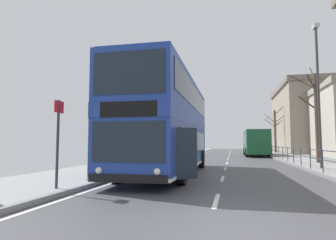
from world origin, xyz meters
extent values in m
cube|color=#44444A|center=(0.00, 0.00, -0.03)|extent=(8.40, 140.00, 0.06)
cube|color=silver|center=(0.00, 2.60, 0.00)|extent=(0.12, 2.00, 0.00)
cube|color=silver|center=(0.00, 7.40, 0.00)|extent=(0.12, 2.00, 0.00)
cube|color=silver|center=(0.00, 12.20, 0.00)|extent=(0.12, 2.00, 0.00)
cube|color=silver|center=(0.00, 17.00, 0.00)|extent=(0.12, 2.00, 0.00)
cube|color=silver|center=(0.00, 21.80, 0.00)|extent=(0.12, 2.00, 0.00)
cube|color=silver|center=(0.00, 26.60, 0.00)|extent=(0.12, 2.00, 0.00)
cube|color=silver|center=(0.00, 31.40, 0.00)|extent=(0.12, 2.00, 0.00)
cube|color=silver|center=(0.00, 36.20, 0.00)|extent=(0.12, 2.00, 0.00)
cube|color=silver|center=(0.00, 41.00, 0.00)|extent=(0.12, 2.00, 0.00)
cube|color=silver|center=(0.00, 45.80, 0.00)|extent=(0.12, 2.00, 0.00)
cube|color=silver|center=(0.00, 50.60, 0.00)|extent=(0.12, 2.00, 0.00)
cube|color=silver|center=(-3.95, 0.00, 0.00)|extent=(0.12, 133.00, 0.00)
cube|color=navy|center=(-2.62, 8.68, 1.30)|extent=(2.65, 11.40, 1.89)
cube|color=navy|center=(-2.62, 8.68, 2.49)|extent=(2.66, 11.46, 0.49)
cube|color=navy|center=(-2.62, 8.68, 3.60)|extent=(2.65, 11.40, 1.73)
cube|color=navy|center=(-2.62, 8.68, 4.51)|extent=(2.57, 11.06, 0.08)
cube|color=#19232D|center=(-2.58, 2.97, 1.52)|extent=(2.26, 0.05, 1.21)
cube|color=black|center=(-2.58, 2.96, 2.49)|extent=(1.80, 0.04, 0.47)
cube|color=#19232D|center=(-2.58, 2.97, 3.60)|extent=(2.26, 0.05, 1.31)
cube|color=black|center=(-2.58, 2.96, 0.45)|extent=(2.44, 0.10, 0.24)
cube|color=silver|center=(-2.62, 8.68, 0.41)|extent=(2.67, 11.46, 0.10)
cube|color=#19232D|center=(-1.33, 8.97, 1.56)|extent=(0.08, 8.88, 0.98)
cube|color=#19232D|center=(-1.32, 8.68, 3.69)|extent=(0.09, 10.25, 1.04)
cube|color=#19232D|center=(-3.92, 8.95, 1.56)|extent=(0.08, 8.88, 0.98)
cube|color=#19232D|center=(-3.91, 8.67, 3.69)|extent=(0.09, 10.25, 1.04)
sphere|color=white|center=(-1.68, 2.96, 0.67)|extent=(0.20, 0.20, 0.20)
sphere|color=white|center=(-3.48, 2.95, 0.67)|extent=(0.20, 0.20, 0.20)
cube|color=#19232D|center=(-1.02, 4.04, 1.16)|extent=(0.68, 0.50, 1.63)
cube|color=black|center=(-1.37, 4.34, 1.16)|extent=(0.11, 0.90, 1.63)
cylinder|color=black|center=(-1.36, 5.19, 0.52)|extent=(0.31, 1.04, 1.04)
cylinder|color=black|center=(-3.83, 5.17, 0.52)|extent=(0.31, 1.04, 1.04)
cylinder|color=black|center=(-1.41, 12.48, 0.52)|extent=(0.31, 1.04, 1.04)
cylinder|color=black|center=(-3.88, 12.46, 0.52)|extent=(0.31, 1.04, 1.04)
cube|color=#19512D|center=(3.04, 30.08, 1.61)|extent=(2.41, 9.62, 2.58)
cube|color=#19232D|center=(1.83, 30.08, 1.97)|extent=(0.03, 8.17, 1.24)
cube|color=#19232D|center=(4.25, 30.08, 1.97)|extent=(0.03, 8.17, 1.24)
cube|color=#19232D|center=(3.05, 34.90, 1.87)|extent=(2.06, 0.03, 1.55)
cylinder|color=black|center=(1.89, 32.89, 0.48)|extent=(0.28, 0.96, 0.96)
cylinder|color=black|center=(4.19, 32.88, 0.48)|extent=(0.28, 0.96, 0.96)
cylinder|color=black|center=(1.89, 27.07, 0.48)|extent=(0.28, 0.96, 0.96)
cylinder|color=black|center=(4.19, 27.07, 0.48)|extent=(0.28, 0.96, 0.96)
cylinder|color=#2D3338|center=(4.45, 9.44, 0.67)|extent=(0.05, 0.05, 1.06)
cylinder|color=#2D3338|center=(4.45, 11.62, 0.67)|extent=(0.05, 0.05, 1.06)
cylinder|color=#2D3338|center=(4.45, 13.79, 0.67)|extent=(0.05, 0.05, 1.06)
cylinder|color=#2D3338|center=(4.45, 15.96, 0.67)|extent=(0.05, 0.05, 1.06)
cylinder|color=#2D3338|center=(4.45, 18.14, 0.67)|extent=(0.05, 0.05, 1.06)
cylinder|color=#2D3338|center=(4.45, 20.31, 0.67)|extent=(0.05, 0.05, 1.06)
cylinder|color=#2D3338|center=(4.45, 22.49, 0.67)|extent=(0.05, 0.05, 1.06)
cylinder|color=#2D3338|center=(4.45, 24.66, 0.67)|extent=(0.05, 0.05, 1.06)
cylinder|color=#2D3338|center=(4.45, 26.83, 0.67)|extent=(0.05, 0.05, 1.06)
cylinder|color=#2D3338|center=(4.45, 12.70, 1.14)|extent=(0.04, 28.26, 0.04)
cylinder|color=#2D3338|center=(4.45, 12.70, 0.72)|extent=(0.04, 28.26, 0.04)
cylinder|color=#2D2D33|center=(-4.70, 2.68, 1.46)|extent=(0.08, 0.08, 2.64)
cube|color=red|center=(-4.70, 2.70, 2.58)|extent=(0.04, 0.44, 0.36)
cylinder|color=#38383D|center=(5.12, 12.13, 4.03)|extent=(0.14, 0.14, 7.78)
cube|color=#B2B2AD|center=(5.12, 12.13, 8.04)|extent=(0.28, 0.60, 0.20)
cylinder|color=#423328|center=(6.26, 16.79, 3.26)|extent=(0.37, 0.37, 6.24)
cylinder|color=#423328|center=(6.15, 17.09, 6.37)|extent=(0.31, 0.69, 1.25)
cylinder|color=#423328|center=(5.95, 16.69, 5.70)|extent=(0.75, 0.32, 1.26)
cylinder|color=#423328|center=(6.40, 17.34, 5.83)|extent=(0.38, 1.18, 0.92)
cylinder|color=#423328|center=(6.34, 17.11, 4.61)|extent=(0.28, 0.77, 1.28)
cylinder|color=#423328|center=(5.71, 16.99, 4.33)|extent=(1.20, 0.55, 1.12)
cylinder|color=#423328|center=(6.91, 17.51, 6.01)|extent=(1.40, 1.54, 1.19)
cylinder|color=#423328|center=(5.38, 16.86, 5.82)|extent=(1.80, 0.22, 1.23)
cylinder|color=brown|center=(6.55, 39.65, 3.21)|extent=(0.33, 0.33, 6.14)
cylinder|color=brown|center=(7.08, 39.13, 6.15)|extent=(1.18, 1.17, 1.20)
cylinder|color=brown|center=(7.08, 39.81, 4.42)|extent=(1.12, 0.40, 0.85)
cylinder|color=brown|center=(5.83, 39.59, 4.44)|extent=(1.50, 0.22, 1.20)
cylinder|color=brown|center=(7.20, 39.34, 4.98)|extent=(1.38, 0.72, 1.07)
cylinder|color=brown|center=(6.94, 40.05, 4.21)|extent=(0.86, 0.88, 0.73)
cylinder|color=brown|center=(6.10, 40.09, 4.99)|extent=(0.98, 0.96, 0.78)
cylinder|color=brown|center=(5.92, 40.38, 5.19)|extent=(1.35, 1.55, 1.51)
cube|color=gray|center=(14.60, 43.41, 4.86)|extent=(13.55, 16.52, 9.72)
cube|color=#6D6357|center=(14.60, 43.41, 10.07)|extent=(14.09, 17.18, 0.70)
camera|label=1|loc=(0.44, -5.12, 1.48)|focal=30.97mm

